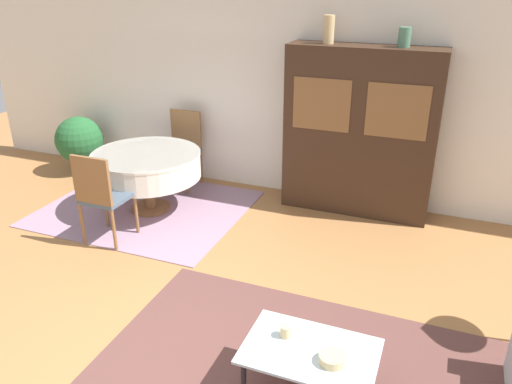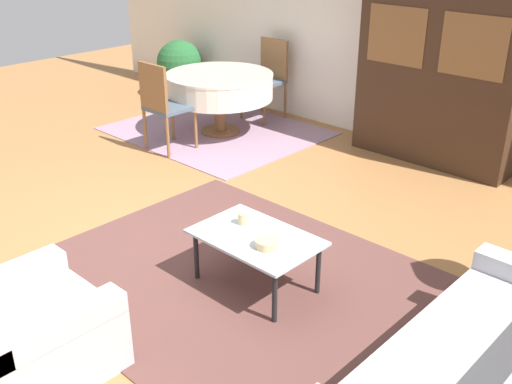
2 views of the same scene
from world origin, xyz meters
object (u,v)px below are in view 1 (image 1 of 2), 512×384
dining_chair_near (101,193)px  potted_plant (79,141)px  coffee_table (310,355)px  bowl (332,359)px  display_cabinet (359,133)px  dining_table (147,165)px  vase_tall (329,29)px  vase_short (404,37)px  cup (286,331)px  dining_chair_far (183,144)px

dining_chair_near → potted_plant: bearing=135.2°
coffee_table → bowl: (0.16, -0.06, 0.07)m
dining_chair_near → potted_plant: size_ratio=1.22×
display_cabinet → potted_plant: display_cabinet is taller
dining_table → vase_tall: (1.88, 0.94, 1.52)m
bowl → vase_short: size_ratio=0.84×
coffee_table → potted_plant: potted_plant is taller
dining_table → cup: 3.21m
dining_chair_far → cup: bearing=129.6°
display_cabinet → dining_chair_far: 2.35m
cup → dining_chair_far: bearing=129.6°
dining_chair_near → dining_table: bearing=90.0°
dining_chair_near → vase_tall: (1.88, 1.80, 1.53)m
dining_table → cup: size_ratio=15.01×
coffee_table → vase_short: (0.07, 3.09, 1.69)m
vase_short → cup: bearing=-94.9°
dining_chair_near → potted_plant: dining_chair_near is taller
dining_chair_far → potted_plant: size_ratio=1.22×
dining_table → potted_plant: 1.78m
potted_plant → dining_chair_far: bearing=4.6°
dining_chair_near → vase_tall: vase_tall is taller
bowl → display_cabinet: bearing=98.5°
dining_chair_far → potted_plant: (-1.61, -0.13, -0.11)m
vase_tall → potted_plant: 3.87m
coffee_table → dining_chair_near: bearing=153.9°
cup → potted_plant: size_ratio=0.10×
dining_table → vase_short: 3.21m
dining_chair_near → cup: dining_chair_near is taller
vase_tall → vase_short: size_ratio=1.47×
vase_short → bowl: bearing=-88.3°
dining_table → potted_plant: size_ratio=1.57×
coffee_table → cup: cup is taller
dining_chair_far → bowl: size_ratio=5.86×
coffee_table → bowl: size_ratio=5.15×
cup → vase_short: (0.26, 3.02, 1.60)m
vase_tall → vase_short: 0.81m
dining_chair_near → vase_short: vase_short is taller
dining_table → potted_plant: bearing=155.5°
cup → vase_tall: (-0.55, 3.02, 1.65)m
display_cabinet → bowl: 3.23m
dining_chair_far → potted_plant: 1.62m
dining_table → bowl: 3.56m
potted_plant → cup: bearing=-34.8°
display_cabinet → bowl: (0.47, -3.15, -0.54)m
dining_chair_far → bowl: bearing=132.2°
coffee_table → vase_short: bearing=88.8°
coffee_table → potted_plant: size_ratio=1.07×
bowl → vase_tall: vase_tall is taller
coffee_table → cup: bearing=160.4°
dining_chair_near → bowl: bearing=-25.7°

